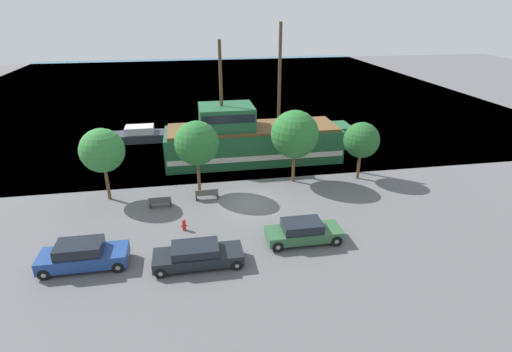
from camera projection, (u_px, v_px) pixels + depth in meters
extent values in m
plane|color=#5B5B5E|center=(249.00, 203.00, 29.03)|extent=(160.00, 160.00, 0.00)
plane|color=#38667F|center=(209.00, 87.00, 68.77)|extent=(80.00, 80.00, 0.00)
cube|color=#1E5633|center=(253.00, 144.00, 36.49)|extent=(15.71, 4.93, 2.92)
cube|color=silver|center=(253.00, 149.00, 36.66)|extent=(15.40, 5.01, 0.45)
cube|color=#1E5633|center=(341.00, 135.00, 37.65)|extent=(1.40, 2.71, 2.05)
cube|color=brown|center=(253.00, 128.00, 35.86)|extent=(15.09, 4.54, 0.25)
cube|color=#1E5633|center=(226.00, 117.00, 35.04)|extent=(4.71, 3.95, 1.99)
cube|color=black|center=(226.00, 113.00, 34.92)|extent=(4.48, 4.01, 0.71)
cylinder|color=#4C331E|center=(280.00, 76.00, 34.43)|extent=(0.28, 0.28, 8.79)
cylinder|color=#4C331E|center=(221.00, 86.00, 33.88)|extent=(0.28, 0.28, 7.47)
cube|color=#2D333D|center=(146.00, 136.00, 42.02)|extent=(7.18, 2.44, 0.86)
cube|color=silver|center=(140.00, 130.00, 41.62)|extent=(2.87, 1.91, 0.72)
cube|color=black|center=(148.00, 129.00, 41.76)|extent=(0.12, 1.71, 0.57)
cube|color=black|center=(198.00, 257.00, 21.94)|extent=(4.90, 1.75, 0.59)
cube|color=black|center=(195.00, 249.00, 21.71)|extent=(2.55, 1.57, 0.47)
cylinder|color=black|center=(237.00, 265.00, 21.64)|extent=(0.61, 0.22, 0.61)
cylinder|color=gray|center=(237.00, 265.00, 21.64)|extent=(0.23, 0.25, 0.23)
cylinder|color=black|center=(233.00, 249.00, 23.06)|extent=(0.61, 0.22, 0.61)
cylinder|color=gray|center=(233.00, 249.00, 23.06)|extent=(0.23, 0.25, 0.23)
cylinder|color=black|center=(161.00, 273.00, 21.00)|extent=(0.61, 0.22, 0.61)
cylinder|color=gray|center=(161.00, 273.00, 21.00)|extent=(0.23, 0.25, 0.23)
cylinder|color=black|center=(162.00, 256.00, 22.42)|extent=(0.61, 0.22, 0.61)
cylinder|color=gray|center=(162.00, 256.00, 22.42)|extent=(0.23, 0.25, 0.23)
cube|color=#2D5B38|center=(304.00, 234.00, 24.09)|extent=(4.54, 1.74, 0.59)
cube|color=black|center=(302.00, 226.00, 23.84)|extent=(2.36, 1.56, 0.55)
cylinder|color=black|center=(336.00, 241.00, 23.75)|extent=(0.70, 0.22, 0.70)
cylinder|color=gray|center=(336.00, 241.00, 23.75)|extent=(0.26, 0.25, 0.26)
cylinder|color=black|center=(327.00, 227.00, 25.15)|extent=(0.70, 0.22, 0.70)
cylinder|color=gray|center=(327.00, 227.00, 25.15)|extent=(0.26, 0.25, 0.26)
cylinder|color=black|center=(278.00, 247.00, 23.18)|extent=(0.70, 0.22, 0.70)
cylinder|color=gray|center=(278.00, 247.00, 23.18)|extent=(0.26, 0.25, 0.26)
cylinder|color=black|center=(272.00, 233.00, 24.59)|extent=(0.70, 0.22, 0.70)
cylinder|color=gray|center=(272.00, 233.00, 24.59)|extent=(0.26, 0.25, 0.26)
cube|color=navy|center=(84.00, 258.00, 21.76)|extent=(4.64, 1.78, 0.71)
cube|color=black|center=(79.00, 248.00, 21.48)|extent=(2.41, 1.60, 0.59)
cylinder|color=black|center=(118.00, 267.00, 21.44)|extent=(0.65, 0.22, 0.65)
cylinder|color=gray|center=(118.00, 267.00, 21.44)|extent=(0.25, 0.25, 0.25)
cylinder|color=black|center=(122.00, 250.00, 22.88)|extent=(0.65, 0.22, 0.65)
cylinder|color=gray|center=(122.00, 250.00, 22.88)|extent=(0.25, 0.25, 0.25)
cylinder|color=black|center=(44.00, 274.00, 20.85)|extent=(0.65, 0.22, 0.65)
cylinder|color=gray|center=(44.00, 274.00, 20.85)|extent=(0.25, 0.25, 0.25)
cylinder|color=black|center=(53.00, 257.00, 22.29)|extent=(0.65, 0.22, 0.65)
cylinder|color=gray|center=(53.00, 257.00, 22.29)|extent=(0.25, 0.25, 0.25)
cylinder|color=red|center=(184.00, 226.00, 25.43)|extent=(0.22, 0.22, 0.56)
sphere|color=red|center=(184.00, 221.00, 25.29)|extent=(0.25, 0.25, 0.25)
cylinder|color=red|center=(182.00, 226.00, 25.39)|extent=(0.10, 0.09, 0.09)
cylinder|color=red|center=(187.00, 226.00, 25.44)|extent=(0.10, 0.09, 0.09)
cube|color=#4C4742|center=(207.00, 194.00, 29.38)|extent=(1.67, 0.45, 0.05)
cube|color=#4C4742|center=(207.00, 192.00, 29.11)|extent=(1.67, 0.06, 0.40)
cube|color=#2D2D2D|center=(196.00, 198.00, 29.35)|extent=(0.12, 0.36, 0.40)
cube|color=#2D2D2D|center=(217.00, 196.00, 29.59)|extent=(0.12, 0.36, 0.40)
cube|color=#4C4742|center=(160.00, 202.00, 28.25)|extent=(1.53, 0.45, 0.05)
cube|color=#4C4742|center=(160.00, 200.00, 27.98)|extent=(1.53, 0.06, 0.40)
cube|color=#2D2D2D|center=(150.00, 205.00, 28.22)|extent=(0.12, 0.36, 0.40)
cube|color=#2D2D2D|center=(171.00, 204.00, 28.45)|extent=(0.12, 0.36, 0.40)
cylinder|color=brown|center=(108.00, 184.00, 29.12)|extent=(0.24, 0.24, 2.48)
sphere|color=#337A38|center=(102.00, 150.00, 28.09)|extent=(3.14, 3.14, 3.14)
cylinder|color=brown|center=(199.00, 177.00, 30.18)|extent=(0.24, 0.24, 2.57)
sphere|color=#286B2D|center=(197.00, 143.00, 29.12)|extent=(3.27, 3.27, 3.27)
cylinder|color=brown|center=(293.00, 167.00, 32.07)|extent=(0.24, 0.24, 2.41)
sphere|color=#286B2D|center=(295.00, 134.00, 30.96)|extent=(3.73, 3.73, 3.73)
cylinder|color=brown|center=(359.00, 166.00, 32.67)|extent=(0.24, 0.24, 2.10)
sphere|color=#235B28|center=(362.00, 140.00, 31.77)|extent=(2.86, 2.86, 2.86)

